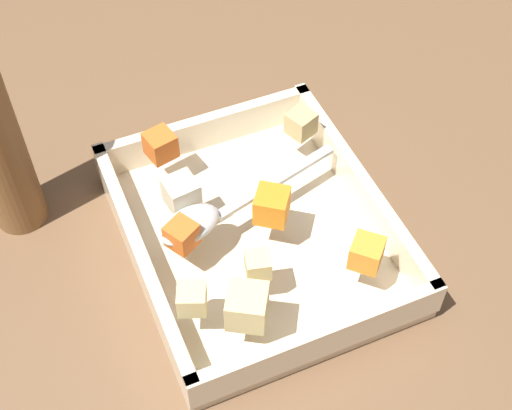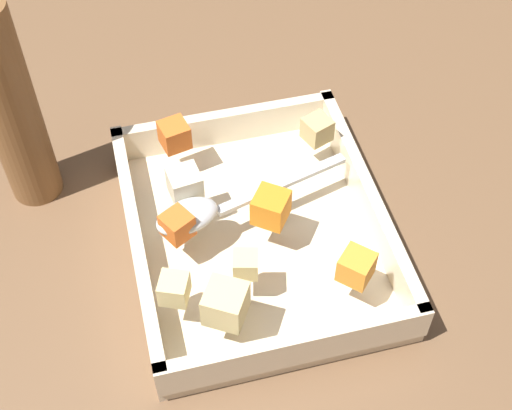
{
  "view_description": "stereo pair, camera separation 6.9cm",
  "coord_description": "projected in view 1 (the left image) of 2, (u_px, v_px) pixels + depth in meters",
  "views": [
    {
      "loc": [
        0.4,
        -0.19,
        0.6
      ],
      "look_at": [
        0.0,
        -0.02,
        0.06
      ],
      "focal_mm": 51.1,
      "sensor_mm": 36.0,
      "label": 1
    },
    {
      "loc": [
        0.42,
        -0.12,
        0.6
      ],
      "look_at": [
        0.0,
        -0.02,
        0.06
      ],
      "focal_mm": 51.1,
      "sensor_mm": 36.0,
      "label": 2
    }
  ],
  "objects": [
    {
      "name": "serving_spoon",
      "position": [
        203.0,
        221.0,
        0.68
      ],
      "size": [
        0.08,
        0.2,
        0.02
      ],
      "rotation": [
        0.0,
        0.0,
        1.84
      ],
      "color": "silver",
      "rests_on": "baking_dish"
    },
    {
      "name": "carrot_chunk_near_right",
      "position": [
        160.0,
        145.0,
        0.73
      ],
      "size": [
        0.03,
        0.03,
        0.03
      ],
      "primitive_type": "cube",
      "rotation": [
        0.0,
        0.0,
        4.94
      ],
      "color": "orange",
      "rests_on": "baking_dish"
    },
    {
      "name": "potato_chunk_center",
      "position": [
        258.0,
        265.0,
        0.64
      ],
      "size": [
        0.03,
        0.03,
        0.02
      ],
      "primitive_type": "cube",
      "rotation": [
        0.0,
        0.0,
        1.32
      ],
      "color": "#E0CC89",
      "rests_on": "baking_dish"
    },
    {
      "name": "ground_plane",
      "position": [
        271.0,
        238.0,
        0.74
      ],
      "size": [
        4.0,
        4.0,
        0.0
      ],
      "primitive_type": "plane",
      "color": "brown"
    },
    {
      "name": "carrot_chunk_heap_top",
      "position": [
        367.0,
        253.0,
        0.65
      ],
      "size": [
        0.04,
        0.04,
        0.03
      ],
      "primitive_type": "cube",
      "rotation": [
        0.0,
        0.0,
        2.36
      ],
      "color": "orange",
      "rests_on": "baking_dish"
    },
    {
      "name": "potato_chunk_corner_sw",
      "position": [
        192.0,
        299.0,
        0.62
      ],
      "size": [
        0.03,
        0.03,
        0.02
      ],
      "primitive_type": "cube",
      "rotation": [
        0.0,
        0.0,
        1.18
      ],
      "color": "#E0CC89",
      "rests_on": "baking_dish"
    },
    {
      "name": "potato_chunk_corner_nw",
      "position": [
        247.0,
        306.0,
        0.61
      ],
      "size": [
        0.05,
        0.05,
        0.03
      ],
      "primitive_type": "cube",
      "rotation": [
        0.0,
        0.0,
        1.03
      ],
      "color": "#E0CC89",
      "rests_on": "baking_dish"
    },
    {
      "name": "potato_chunk_under_handle",
      "position": [
        181.0,
        193.0,
        0.69
      ],
      "size": [
        0.03,
        0.03,
        0.03
      ],
      "primitive_type": "cube",
      "rotation": [
        0.0,
        0.0,
        3.27
      ],
      "color": "beige",
      "rests_on": "baking_dish"
    },
    {
      "name": "carrot_chunk_corner_se",
      "position": [
        182.0,
        235.0,
        0.66
      ],
      "size": [
        0.03,
        0.03,
        0.03
      ],
      "primitive_type": "cube",
      "rotation": [
        0.0,
        0.0,
        5.23
      ],
      "color": "orange",
      "rests_on": "baking_dish"
    },
    {
      "name": "potato_chunk_far_right",
      "position": [
        301.0,
        123.0,
        0.75
      ],
      "size": [
        0.03,
        0.03,
        0.03
      ],
      "primitive_type": "cube",
      "rotation": [
        0.0,
        0.0,
        0.38
      ],
      "color": "tan",
      "rests_on": "baking_dish"
    },
    {
      "name": "carrot_chunk_mid_right",
      "position": [
        272.0,
        205.0,
        0.68
      ],
      "size": [
        0.04,
        0.04,
        0.03
      ],
      "primitive_type": "cube",
      "rotation": [
        0.0,
        0.0,
        5.65
      ],
      "color": "orange",
      "rests_on": "baking_dish"
    },
    {
      "name": "baking_dish",
      "position": [
        256.0,
        235.0,
        0.73
      ],
      "size": [
        0.29,
        0.24,
        0.05
      ],
      "color": "beige",
      "rests_on": "ground_plane"
    }
  ]
}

